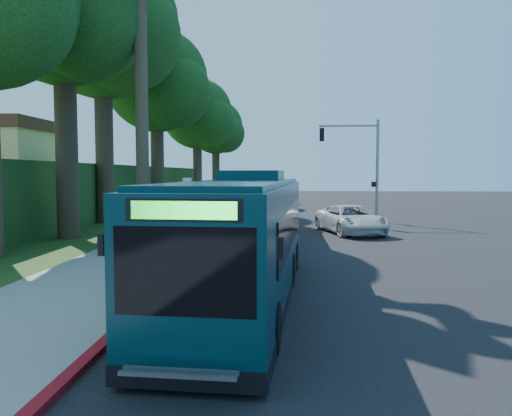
# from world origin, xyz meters

# --- Properties ---
(ground) EXTENTS (140.00, 140.00, 0.00)m
(ground) POSITION_xyz_m (0.00, 0.00, 0.00)
(ground) COLOR black
(ground) RESTS_ON ground
(sidewalk) EXTENTS (4.50, 70.00, 0.12)m
(sidewalk) POSITION_xyz_m (-7.30, 0.00, 0.06)
(sidewalk) COLOR gray
(sidewalk) RESTS_ON ground
(red_curb) EXTENTS (0.25, 30.00, 0.13)m
(red_curb) POSITION_xyz_m (-5.00, -4.00, 0.07)
(red_curb) COLOR maroon
(red_curb) RESTS_ON ground
(grass_verge) EXTENTS (8.00, 70.00, 0.06)m
(grass_verge) POSITION_xyz_m (-13.00, 5.00, 0.03)
(grass_verge) COLOR #234719
(grass_verge) RESTS_ON ground
(bus_shelter) EXTENTS (3.20, 1.51, 2.55)m
(bus_shelter) POSITION_xyz_m (-7.26, -2.86, 1.81)
(bus_shelter) COLOR black
(bus_shelter) RESTS_ON ground
(stop_sign_pole) EXTENTS (0.35, 0.06, 3.17)m
(stop_sign_pole) POSITION_xyz_m (-5.40, -5.00, 2.08)
(stop_sign_pole) COLOR gray
(stop_sign_pole) RESTS_ON ground
(traffic_signal_pole) EXTENTS (4.10, 0.30, 7.00)m
(traffic_signal_pole) POSITION_xyz_m (3.78, 10.00, 4.42)
(traffic_signal_pole) COLOR gray
(traffic_signal_pole) RESTS_ON ground
(tree_0) EXTENTS (8.40, 8.00, 15.70)m
(tree_0) POSITION_xyz_m (-12.40, -0.02, 11.20)
(tree_0) COLOR #382B1E
(tree_0) RESTS_ON ground
(tree_1) EXTENTS (10.50, 10.00, 18.26)m
(tree_1) POSITION_xyz_m (-13.37, 7.98, 12.73)
(tree_1) COLOR #382B1E
(tree_1) RESTS_ON ground
(tree_2) EXTENTS (8.82, 8.40, 15.12)m
(tree_2) POSITION_xyz_m (-11.89, 15.98, 10.48)
(tree_2) COLOR #382B1E
(tree_2) RESTS_ON ground
(tree_3) EXTENTS (10.08, 9.60, 17.28)m
(tree_3) POSITION_xyz_m (-13.88, 23.98, 11.98)
(tree_3) COLOR #382B1E
(tree_3) RESTS_ON ground
(tree_4) EXTENTS (8.40, 8.00, 14.14)m
(tree_4) POSITION_xyz_m (-11.40, 31.98, 9.73)
(tree_4) COLOR #382B1E
(tree_4) RESTS_ON ground
(tree_5) EXTENTS (7.35, 7.00, 12.86)m
(tree_5) POSITION_xyz_m (-10.41, 39.99, 8.96)
(tree_5) COLOR #382B1E
(tree_5) RESTS_ON ground
(white_bus) EXTENTS (2.35, 10.84, 3.23)m
(white_bus) POSITION_xyz_m (-2.60, 0.20, 1.58)
(white_bus) COLOR white
(white_bus) RESTS_ON ground
(teal_bus) EXTENTS (3.23, 11.67, 3.44)m
(teal_bus) POSITION_xyz_m (-2.59, -11.65, 1.68)
(teal_bus) COLOR #092C34
(teal_bus) RESTS_ON ground
(pickup) EXTENTS (4.00, 6.18, 1.58)m
(pickup) POSITION_xyz_m (2.17, 3.31, 0.79)
(pickup) COLOR silver
(pickup) RESTS_ON ground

